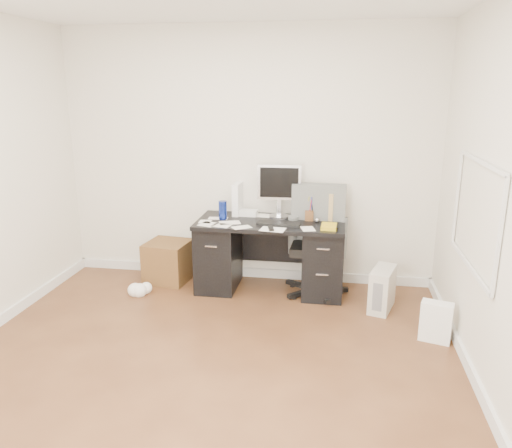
{
  "coord_description": "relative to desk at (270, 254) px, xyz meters",
  "views": [
    {
      "loc": [
        0.94,
        -3.22,
        2.08
      ],
      "look_at": [
        0.22,
        1.2,
        0.84
      ],
      "focal_mm": 35.0,
      "sensor_mm": 36.0,
      "label": 1
    }
  ],
  "objects": [
    {
      "name": "ground",
      "position": [
        -0.3,
        -1.65,
        -0.4
      ],
      "size": [
        4.0,
        4.0,
        0.0
      ],
      "primitive_type": "plane",
      "color": "#4A2A17",
      "rests_on": "ground"
    },
    {
      "name": "room_shell",
      "position": [
        -0.27,
        -1.62,
        1.26
      ],
      "size": [
        4.02,
        4.02,
        2.71
      ],
      "color": "silver",
      "rests_on": "ground"
    },
    {
      "name": "desk",
      "position": [
        0.0,
        0.0,
        0.0
      ],
      "size": [
        1.5,
        0.7,
        0.75
      ],
      "color": "black",
      "rests_on": "ground"
    },
    {
      "name": "loose_papers",
      "position": [
        -0.2,
        -0.05,
        0.35
      ],
      "size": [
        1.1,
        0.6,
        0.0
      ],
      "primitive_type": null,
      "color": "white",
      "rests_on": "desk"
    },
    {
      "name": "lcd_monitor",
      "position": [
        0.07,
        0.17,
        0.63
      ],
      "size": [
        0.46,
        0.27,
        0.57
      ],
      "primitive_type": null,
      "rotation": [
        0.0,
        0.0,
        0.04
      ],
      "color": "#ADACB1",
      "rests_on": "desk"
    },
    {
      "name": "keyboard",
      "position": [
        0.1,
        -0.13,
        0.36
      ],
      "size": [
        0.44,
        0.2,
        0.02
      ],
      "primitive_type": "cube",
      "rotation": [
        0.0,
        0.0,
        -0.13
      ],
      "color": "black",
      "rests_on": "desk"
    },
    {
      "name": "computer_mouse",
      "position": [
        0.47,
        0.01,
        0.38
      ],
      "size": [
        0.07,
        0.07,
        0.05
      ],
      "primitive_type": "sphere",
      "rotation": [
        0.0,
        0.0,
        -0.25
      ],
      "color": "#ADACB1",
      "rests_on": "desk"
    },
    {
      "name": "travel_mug",
      "position": [
        -0.5,
        -0.0,
        0.45
      ],
      "size": [
        0.1,
        0.1,
        0.19
      ],
      "primitive_type": "cylinder",
      "rotation": [
        0.0,
        0.0,
        -0.15
      ],
      "color": "navy",
      "rests_on": "desk"
    },
    {
      "name": "white_binder",
      "position": [
        -0.38,
        0.24,
        0.52
      ],
      "size": [
        0.14,
        0.3,
        0.34
      ],
      "primitive_type": "cube",
      "rotation": [
        0.0,
        0.0,
        -0.03
      ],
      "color": "white",
      "rests_on": "desk"
    },
    {
      "name": "magazine_file",
      "position": [
        0.61,
        0.2,
        0.49
      ],
      "size": [
        0.18,
        0.27,
        0.29
      ],
      "primitive_type": "cube",
      "rotation": [
        0.0,
        0.0,
        -0.27
      ],
      "color": "tan",
      "rests_on": "desk"
    },
    {
      "name": "pen_cup",
      "position": [
        0.39,
        0.1,
        0.48
      ],
      "size": [
        0.11,
        0.11,
        0.25
      ],
      "primitive_type": null,
      "rotation": [
        0.0,
        0.0,
        0.09
      ],
      "color": "#583219",
      "rests_on": "desk"
    },
    {
      "name": "yellow_book",
      "position": [
        0.6,
        -0.17,
        0.37
      ],
      "size": [
        0.17,
        0.21,
        0.04
      ],
      "primitive_type": "cube",
      "rotation": [
        0.0,
        0.0,
        -0.04
      ],
      "color": "gold",
      "rests_on": "desk"
    },
    {
      "name": "paper_remote",
      "position": [
        0.06,
        -0.3,
        0.36
      ],
      "size": [
        0.26,
        0.22,
        0.02
      ],
      "primitive_type": null,
      "rotation": [
        0.0,
        0.0,
        -0.12
      ],
      "color": "white",
      "rests_on": "desk"
    },
    {
      "name": "office_chair",
      "position": [
        0.47,
        -0.02,
        0.16
      ],
      "size": [
        0.66,
        0.66,
        1.12
      ],
      "primitive_type": null,
      "rotation": [
        0.0,
        0.0,
        -0.04
      ],
      "color": "#535653",
      "rests_on": "ground"
    },
    {
      "name": "pc_tower",
      "position": [
        1.13,
        -0.3,
        -0.19
      ],
      "size": [
        0.29,
        0.44,
        0.41
      ],
      "primitive_type": "cube",
      "rotation": [
        0.0,
        0.0,
        -0.29
      ],
      "color": "#BDB7AA",
      "rests_on": "ground"
    },
    {
      "name": "shopping_bag",
      "position": [
        1.52,
        -0.87,
        -0.23
      ],
      "size": [
        0.3,
        0.25,
        0.34
      ],
      "primitive_type": "cube",
      "rotation": [
        0.0,
        0.0,
        -0.29
      ],
      "color": "white",
      "rests_on": "ground"
    },
    {
      "name": "wicker_basket",
      "position": [
        -1.14,
        0.08,
        -0.18
      ],
      "size": [
        0.49,
        0.49,
        0.44
      ],
      "primitive_type": "cube",
      "rotation": [
        0.0,
        0.0,
        -0.13
      ],
      "color": "#493216",
      "rests_on": "ground"
    },
    {
      "name": "desk_printer",
      "position": [
        -0.58,
        0.16,
        -0.3
      ],
      "size": [
        0.41,
        0.38,
        0.19
      ],
      "primitive_type": "cube",
      "rotation": [
        0.0,
        0.0,
        -0.39
      ],
      "color": "slate",
      "rests_on": "ground"
    }
  ]
}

